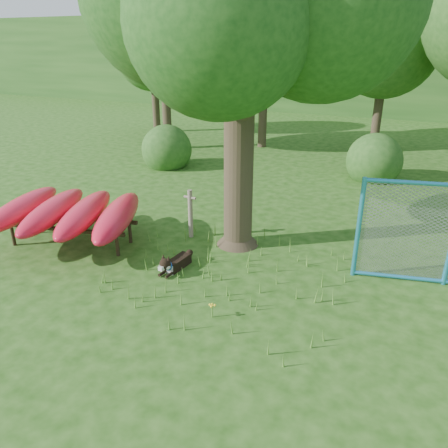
% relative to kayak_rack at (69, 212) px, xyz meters
% --- Properties ---
extents(ground, '(80.00, 80.00, 0.00)m').
position_rel_kayak_rack_xyz_m(ground, '(3.40, -0.90, -0.76)').
color(ground, '#1B440D').
rests_on(ground, ground).
extents(wooden_post, '(0.31, 0.11, 1.14)m').
position_rel_kayak_rack_xyz_m(wooden_post, '(2.22, 1.46, -0.16)').
color(wooden_post, '#706354').
rests_on(wooden_post, ground).
extents(kayak_rack, '(3.83, 3.43, 0.99)m').
position_rel_kayak_rack_xyz_m(kayak_rack, '(0.00, 0.00, 0.00)').
color(kayak_rack, black).
rests_on(kayak_rack, ground).
extents(husky_dog, '(0.31, 0.99, 0.44)m').
position_rel_kayak_rack_xyz_m(husky_dog, '(2.70, -0.11, -0.60)').
color(husky_dog, black).
rests_on(husky_dog, ground).
extents(wildflower_clump, '(0.12, 0.13, 0.26)m').
position_rel_kayak_rack_xyz_m(wildflower_clump, '(4.09, -1.23, -0.55)').
color(wildflower_clump, '#54882C').
rests_on(wildflower_clump, ground).
extents(bg_tree_a, '(4.40, 4.40, 6.70)m').
position_rel_kayak_rack_xyz_m(bg_tree_a, '(-3.10, 9.10, 3.73)').
color(bg_tree_a, '#31271B').
rests_on(bg_tree_a, ground).
extents(bg_tree_b, '(5.20, 5.20, 8.22)m').
position_rel_kayak_rack_xyz_m(bg_tree_b, '(0.40, 11.10, 4.85)').
color(bg_tree_b, '#31271B').
rests_on(bg_tree_b, ground).
extents(bg_tree_c, '(4.00, 4.00, 6.12)m').
position_rel_kayak_rack_xyz_m(bg_tree_c, '(4.90, 12.10, 3.35)').
color(bg_tree_c, '#31271B').
rests_on(bg_tree_c, ground).
extents(bg_tree_f, '(3.60, 3.60, 5.55)m').
position_rel_kayak_rack_xyz_m(bg_tree_f, '(-5.60, 12.10, 2.97)').
color(bg_tree_f, '#31271B').
rests_on(bg_tree_f, ground).
extents(shrub_left, '(1.80, 1.80, 1.80)m').
position_rel_kayak_rack_xyz_m(shrub_left, '(-1.60, 6.60, -0.76)').
color(shrub_left, '#224E19').
rests_on(shrub_left, ground).
extents(shrub_mid, '(1.80, 1.80, 1.80)m').
position_rel_kayak_rack_xyz_m(shrub_mid, '(5.40, 8.10, -0.76)').
color(shrub_mid, '#224E19').
rests_on(shrub_mid, ground).
extents(wooded_hillside, '(80.00, 12.00, 6.00)m').
position_rel_kayak_rack_xyz_m(wooded_hillside, '(3.40, 27.10, 2.24)').
color(wooded_hillside, '#224E19').
rests_on(wooded_hillside, ground).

